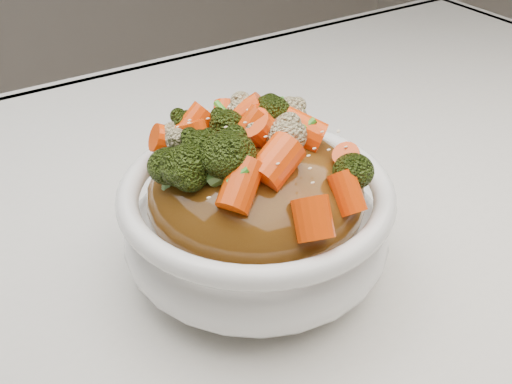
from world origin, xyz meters
TOP-DOWN VIEW (x-y plane):
  - tablecloth at (0.00, 0.00)m, footprint 1.20×0.80m
  - bowl at (-0.05, -0.02)m, footprint 0.23×0.23m
  - sauce_base at (-0.05, -0.02)m, footprint 0.19×0.19m
  - carrots at (-0.05, -0.02)m, footprint 0.19×0.19m
  - broccoli at (-0.05, -0.02)m, footprint 0.19×0.19m
  - cauliflower at (-0.05, -0.02)m, footprint 0.19×0.19m
  - scallions at (-0.05, -0.02)m, footprint 0.14×0.14m
  - sesame_seeds at (-0.05, -0.02)m, footprint 0.17×0.17m

SIDE VIEW (x-z plane):
  - tablecloth at x=0.00m, z-range 0.71..0.75m
  - bowl at x=-0.05m, z-range 0.75..0.83m
  - sauce_base at x=-0.05m, z-range 0.77..0.86m
  - cauliflower at x=-0.05m, z-range 0.86..0.89m
  - broccoli at x=-0.05m, z-range 0.85..0.89m
  - carrots at x=-0.05m, z-range 0.85..0.90m
  - sesame_seeds at x=-0.05m, z-range 0.87..0.88m
  - scallions at x=-0.05m, z-range 0.87..0.88m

